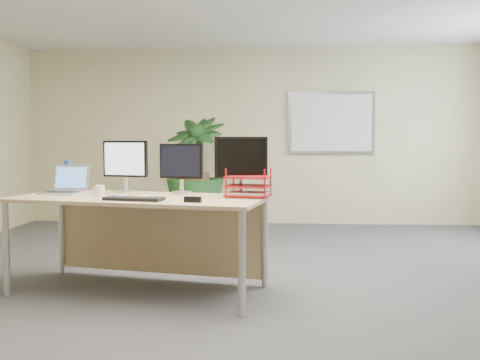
# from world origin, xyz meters

# --- Properties ---
(floor) EXTENTS (8.00, 8.00, 0.00)m
(floor) POSITION_xyz_m (0.00, 0.00, 0.00)
(floor) COLOR #434348
(floor) RESTS_ON ground
(back_wall) EXTENTS (7.00, 0.04, 2.70)m
(back_wall) POSITION_xyz_m (0.00, 4.00, 1.35)
(back_wall) COLOR #C7BE8C
(back_wall) RESTS_ON floor
(whiteboard) EXTENTS (1.30, 0.04, 0.95)m
(whiteboard) POSITION_xyz_m (1.20, 3.97, 1.55)
(whiteboard) COLOR #A1A1A5
(whiteboard) RESTS_ON back_wall
(desk) EXTENTS (2.26, 1.28, 0.82)m
(desk) POSITION_xyz_m (-0.77, 0.31, 0.64)
(desk) COLOR tan
(desk) RESTS_ON floor
(floor_plant) EXTENTS (1.07, 1.07, 1.50)m
(floor_plant) POSITION_xyz_m (-0.78, 3.29, 0.75)
(floor_plant) COLOR #133516
(floor_plant) RESTS_ON floor
(monitor_left) EXTENTS (0.42, 0.19, 0.47)m
(monitor_left) POSITION_xyz_m (-1.00, 0.52, 1.09)
(monitor_left) COLOR silver
(monitor_left) RESTS_ON desk
(monitor_right) EXTENTS (0.40, 0.18, 0.45)m
(monitor_right) POSITION_xyz_m (-0.47, 0.47, 1.07)
(monitor_right) COLOR silver
(monitor_right) RESTS_ON desk
(monitor_dark) EXTENTS (0.46, 0.21, 0.51)m
(monitor_dark) POSITION_xyz_m (0.07, 0.34, 1.11)
(monitor_dark) COLOR silver
(monitor_dark) RESTS_ON desk
(laptop) EXTENTS (0.41, 0.37, 0.25)m
(laptop) POSITION_xyz_m (-1.52, 0.43, 0.88)
(laptop) COLOR silver
(laptop) RESTS_ON desk
(keyboard) EXTENTS (0.50, 0.25, 0.03)m
(keyboard) POSITION_xyz_m (-0.76, -0.08, 0.83)
(keyboard) COLOR black
(keyboard) RESTS_ON desk
(coffee_mug) EXTENTS (0.12, 0.09, 0.10)m
(coffee_mug) POSITION_xyz_m (-1.13, 0.19, 0.87)
(coffee_mug) COLOR white
(coffee_mug) RESTS_ON desk
(spiral_notebook) EXTENTS (0.30, 0.25, 0.01)m
(spiral_notebook) POSITION_xyz_m (-0.85, 0.19, 0.82)
(spiral_notebook) COLOR silver
(spiral_notebook) RESTS_ON desk
(orange_pen) EXTENTS (0.15, 0.03, 0.01)m
(orange_pen) POSITION_xyz_m (-0.82, 0.19, 0.84)
(orange_pen) COLOR orange
(orange_pen) RESTS_ON spiral_notebook
(yellow_highlighter) EXTENTS (0.12, 0.05, 0.02)m
(yellow_highlighter) POSITION_xyz_m (-0.58, 0.09, 0.82)
(yellow_highlighter) COLOR yellow
(yellow_highlighter) RESTS_ON desk
(water_bottle) EXTENTS (0.07, 0.07, 0.29)m
(water_bottle) POSITION_xyz_m (-1.61, 0.70, 0.95)
(water_bottle) COLOR silver
(water_bottle) RESTS_ON desk
(letter_tray) EXTENTS (0.41, 0.34, 0.17)m
(letter_tray) POSITION_xyz_m (0.14, 0.23, 0.89)
(letter_tray) COLOR maroon
(letter_tray) RESTS_ON desk
(stapler) EXTENTS (0.14, 0.06, 0.05)m
(stapler) POSITION_xyz_m (-0.27, -0.18, 0.84)
(stapler) COLOR black
(stapler) RESTS_ON desk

